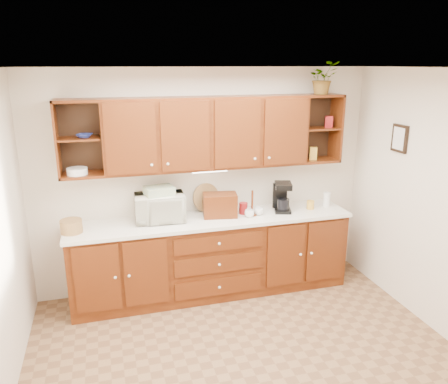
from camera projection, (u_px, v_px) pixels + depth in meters
floor at (252, 368)px, 3.92m from camera, size 4.00×4.00×0.00m
ceiling at (259, 68)px, 3.19m from camera, size 4.00×4.00×0.00m
back_wall at (205, 181)px, 5.17m from camera, size 4.00×0.00×4.00m
base_cabinets at (212, 257)px, 5.13m from camera, size 3.20×0.60×0.90m
countertop at (212, 219)px, 4.99m from camera, size 3.24×0.64×0.04m
upper_cabinets at (209, 133)px, 4.86m from camera, size 3.20×0.33×0.80m
undercabinet_light at (210, 171)px, 4.92m from camera, size 0.40×0.05×0.02m
framed_picture at (400, 138)px, 4.75m from camera, size 0.03×0.24×0.30m
wicker_basket at (71, 226)px, 4.53m from camera, size 0.24×0.24×0.14m
microwave at (160, 208)px, 4.86m from camera, size 0.56×0.39×0.30m
towel_stack at (159, 191)px, 4.81m from camera, size 0.35×0.28×0.09m
wine_bottle at (170, 204)px, 4.97m from camera, size 0.09×0.09×0.30m
woven_tray at (206, 210)px, 5.21m from camera, size 0.35×0.17×0.34m
bread_box at (220, 205)px, 5.00m from camera, size 0.42×0.30×0.27m
mug_tree at (252, 211)px, 5.06m from camera, size 0.26×0.26×0.30m
canister_red at (243, 208)px, 5.11m from camera, size 0.13×0.13×0.13m
canister_white at (327, 199)px, 5.37m from camera, size 0.09×0.09×0.18m
canister_yellow at (310, 205)px, 5.28m from camera, size 0.10×0.10×0.10m
coffee_maker at (282, 197)px, 5.18m from camera, size 0.25×0.29×0.35m
bowl_stack at (85, 136)px, 4.48m from camera, size 0.20×0.20×0.04m
plate_stack at (77, 171)px, 4.54m from camera, size 0.23×0.23×0.07m
pantry_box_yellow at (313, 153)px, 5.24m from camera, size 0.10×0.09×0.15m
pantry_box_red at (329, 122)px, 5.21m from camera, size 0.11×0.11×0.13m
potted_plant at (323, 78)px, 4.98m from camera, size 0.35×0.31×0.37m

